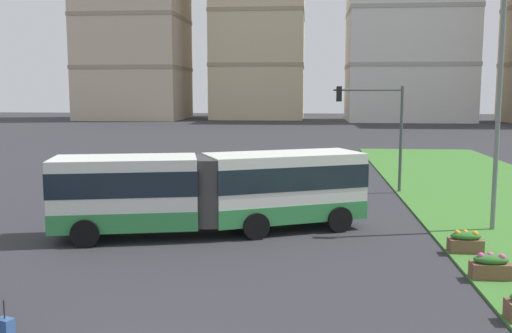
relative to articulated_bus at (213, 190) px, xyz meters
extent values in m
cube|color=silver|center=(2.67, 0.93, 0.07)|extent=(6.50, 4.76, 2.55)
cube|color=#338C47|center=(2.67, 0.93, -0.85)|extent=(6.52, 4.78, 0.70)
cube|color=#19232D|center=(2.67, 0.93, 0.50)|extent=(6.55, 4.81, 0.90)
cube|color=silver|center=(-3.08, -1.00, 0.07)|extent=(5.63, 3.59, 2.55)
cube|color=#338C47|center=(-3.08, -1.00, -0.85)|extent=(5.65, 3.62, 0.70)
cube|color=#19232D|center=(-3.08, -1.00, 0.50)|extent=(5.67, 3.64, 0.90)
cylinder|color=#383838|center=(-0.06, -0.31, 0.07)|extent=(2.40, 2.40, 2.45)
cylinder|color=black|center=(3.79, 2.81, -1.15)|extent=(1.03, 0.67, 1.00)
cylinder|color=black|center=(4.83, 0.54, -1.15)|extent=(1.03, 0.67, 1.00)
cylinder|color=black|center=(0.70, 1.41, -1.15)|extent=(1.03, 0.67, 1.00)
cylinder|color=black|center=(1.73, -0.87, -1.15)|extent=(1.03, 0.67, 1.00)
cylinder|color=black|center=(-4.63, -0.07, -1.15)|extent=(1.04, 0.50, 1.00)
cylinder|color=black|center=(-4.07, -2.51, -1.15)|extent=(1.04, 0.50, 1.00)
sphere|color=#F9EFC6|center=(5.05, 3.00, -0.85)|extent=(0.24, 0.24, 0.24)
sphere|color=#F9EFC6|center=(5.79, 1.36, -0.85)|extent=(0.24, 0.24, 0.24)
cube|color=slate|center=(-5.47, 7.42, -1.07)|extent=(4.56, 2.24, 0.80)
cube|color=black|center=(-5.62, 7.41, -0.37)|extent=(2.53, 1.91, 0.60)
cylinder|color=black|center=(-4.07, 8.47, -1.33)|extent=(0.66, 0.28, 0.64)
cylinder|color=black|center=(-3.88, 6.68, -1.33)|extent=(0.66, 0.28, 0.64)
cylinder|color=black|center=(-7.05, 8.16, -1.33)|extent=(0.66, 0.28, 0.64)
cylinder|color=black|center=(-6.87, 6.37, -1.33)|extent=(0.66, 0.28, 0.64)
cube|color=#335693|center=(-2.79, -10.25, -1.34)|extent=(0.42, 0.36, 0.56)
cylinder|color=black|center=(-2.79, -10.25, -0.85)|extent=(0.03, 0.03, 0.40)
cube|color=brown|center=(8.86, -4.88, -1.35)|extent=(1.10, 0.56, 0.44)
ellipsoid|color=#2D6B28|center=(8.86, -4.88, -1.03)|extent=(0.99, 0.50, 0.28)
sphere|color=#D14C99|center=(8.58, -4.88, -0.93)|extent=(0.20, 0.20, 0.20)
sphere|color=#D14C99|center=(8.86, -4.80, -0.93)|extent=(0.20, 0.20, 0.20)
sphere|color=#D14C99|center=(9.14, -4.94, -0.93)|extent=(0.20, 0.20, 0.20)
cube|color=brown|center=(8.86, -2.16, -1.35)|extent=(1.10, 0.56, 0.44)
ellipsoid|color=#2D6B28|center=(8.86, -2.16, -1.03)|extent=(0.99, 0.50, 0.28)
sphere|color=orange|center=(8.58, -2.16, -0.93)|extent=(0.20, 0.20, 0.20)
sphere|color=orange|center=(8.86, -2.08, -0.93)|extent=(0.20, 0.20, 0.20)
sphere|color=orange|center=(9.14, -2.22, -0.93)|extent=(0.20, 0.20, 0.20)
cylinder|color=#474C51|center=(8.46, 9.64, 1.17)|extent=(0.16, 0.16, 5.64)
cylinder|color=#474C51|center=(6.67, 9.64, 3.79)|extent=(3.58, 0.10, 0.10)
cube|color=black|center=(5.18, 9.64, 3.59)|extent=(0.28, 0.28, 0.80)
sphere|color=red|center=(5.18, 9.64, 3.84)|extent=(0.16, 0.16, 0.16)
sphere|color=yellow|center=(5.18, 9.64, 3.58)|extent=(0.16, 0.16, 0.16)
sphere|color=green|center=(5.18, 9.64, 3.32)|extent=(0.16, 0.16, 0.16)
cylinder|color=slate|center=(10.76, 1.27, 2.99)|extent=(0.18, 0.18, 9.28)
cube|color=gray|center=(-29.47, 87.49, 7.88)|extent=(18.91, 17.41, 0.70)
cube|color=gray|center=(-29.47, 87.49, 17.06)|extent=(18.91, 17.41, 0.70)
cube|color=#9C8D6E|center=(-6.26, 93.47, 8.43)|extent=(17.41, 19.28, 0.70)
cube|color=#9C8D6E|center=(-6.26, 93.47, 18.16)|extent=(17.41, 19.28, 0.70)
cube|color=silver|center=(20.86, 84.97, 17.15)|extent=(21.14, 15.41, 37.61)
cube|color=#A4A099|center=(20.86, 84.97, 8.10)|extent=(21.34, 15.61, 0.70)
cube|color=#A4A099|center=(20.86, 84.97, 17.50)|extent=(21.34, 15.61, 0.70)
camera|label=1|loc=(3.64, -21.61, 3.77)|focal=40.93mm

